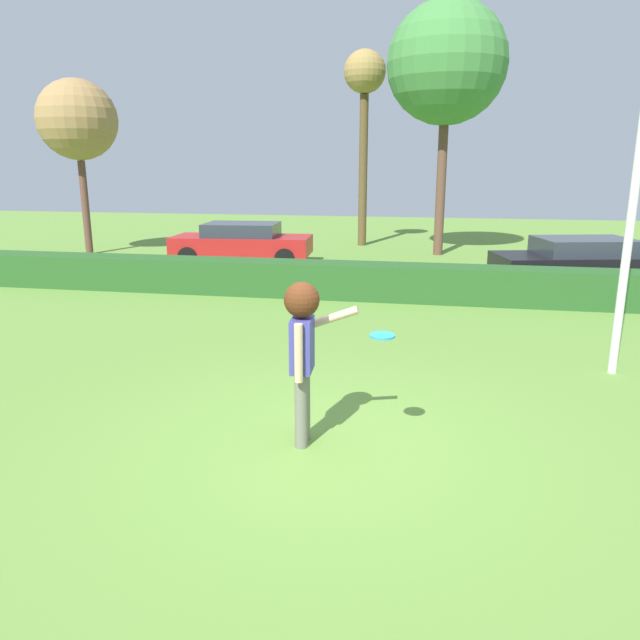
% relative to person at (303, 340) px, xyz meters
% --- Properties ---
extents(ground_plane, '(60.00, 60.00, 0.00)m').
position_rel_person_xyz_m(ground_plane, '(0.29, 0.01, -1.19)').
color(ground_plane, olive).
extents(person, '(0.76, 0.60, 1.81)m').
position_rel_person_xyz_m(person, '(0.00, 0.00, 0.00)').
color(person, slate).
rests_on(person, ground).
extents(frisbee, '(0.26, 0.26, 0.03)m').
position_rel_person_xyz_m(frisbee, '(0.84, 0.01, 0.09)').
color(frisbee, '#268CE5').
extents(hedge_row, '(23.03, 0.90, 0.80)m').
position_rel_person_xyz_m(hedge_row, '(0.29, 7.58, -0.79)').
color(hedge_row, '#265522').
rests_on(hedge_row, ground).
extents(parked_car_red, '(4.32, 2.07, 1.25)m').
position_rel_person_xyz_m(parked_car_red, '(-4.57, 11.87, -0.50)').
color(parked_car_red, '#B21E1E').
rests_on(parked_car_red, ground).
extents(parked_car_black, '(4.48, 2.65, 1.25)m').
position_rel_person_xyz_m(parked_car_black, '(4.87, 9.68, -0.50)').
color(parked_car_black, black).
rests_on(parked_car_black, ground).
extents(oak_tree, '(3.81, 3.81, 8.01)m').
position_rel_person_xyz_m(oak_tree, '(1.37, 14.98, 4.88)').
color(oak_tree, brown).
rests_on(oak_tree, ground).
extents(birch_tree, '(2.58, 2.58, 5.69)m').
position_rel_person_xyz_m(birch_tree, '(-10.38, 12.85, 3.18)').
color(birch_tree, brown).
rests_on(birch_tree, ground).
extents(willow_tree, '(1.51, 1.51, 6.94)m').
position_rel_person_xyz_m(willow_tree, '(-1.48, 16.95, 4.53)').
color(willow_tree, brown).
rests_on(willow_tree, ground).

